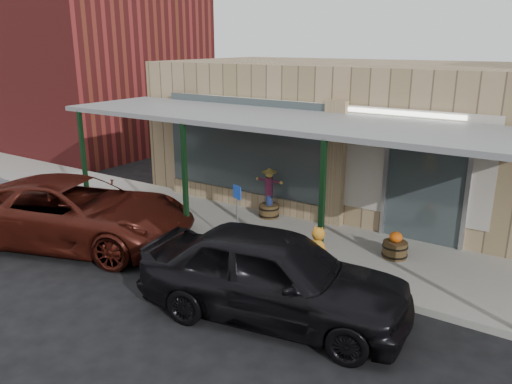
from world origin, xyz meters
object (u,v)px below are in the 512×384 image
Objects in this scene: handicap_sign at (237,208)px; parked_sedan at (274,275)px; barrel_scarecrow at (269,201)px; car_maroon at (75,212)px; barrel_pumpkin at (395,248)px.

handicap_sign reaches higher than parked_sedan.
barrel_scarecrow is 0.24× the size of car_maroon.
handicap_sign is 4.06m from car_maroon.
car_maroon reaches higher than barrel_scarecrow.
car_maroon is (-3.67, -1.69, -0.31)m from handicap_sign.
parked_sedan reaches higher than barrel_scarecrow.
barrel_pumpkin is at bearing -27.07° from parked_sedan.
car_maroon is (-5.86, 0.26, -0.02)m from parked_sedan.
barrel_scarecrow is at bearing -58.24° from car_maroon.
barrel_scarecrow is 2.32m from handicap_sign.
parked_sedan is at bearing -50.47° from barrel_scarecrow.
barrel_scarecrow is at bearing 169.25° from barrel_pumpkin.
parked_sedan is (2.70, -4.15, 0.21)m from barrel_scarecrow.
handicap_sign reaches higher than car_maroon.
barrel_scarecrow is 3.86m from barrel_pumpkin.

